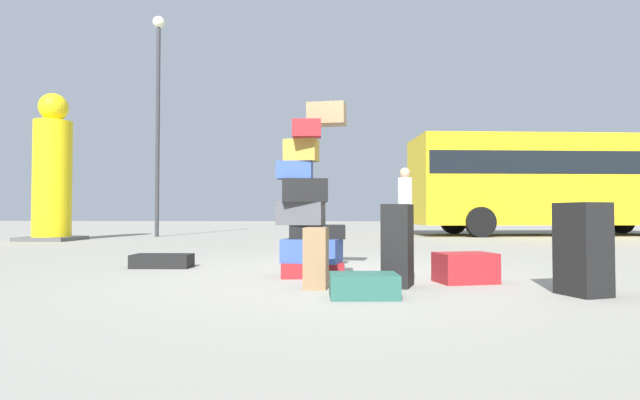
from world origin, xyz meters
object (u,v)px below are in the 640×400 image
(parked_bus, at_px, (556,179))
(suitcase_black_left_side, at_px, (398,245))
(suitcase_tower, at_px, (310,210))
(person_bearded_onlooker, at_px, (405,199))
(suitcase_black_right_side, at_px, (583,249))
(suitcase_brown_foreground_far, at_px, (316,258))
(suitcase_maroon_foreground_near, at_px, (465,268))
(yellow_dummy_statue, at_px, (52,175))
(lamp_post, at_px, (158,94))
(suitcase_teal_white_trunk, at_px, (364,286))
(suitcase_black_behind_tower, at_px, (162,261))

(parked_bus, bearing_deg, suitcase_black_left_side, -124.47)
(suitcase_tower, distance_m, person_bearded_onlooker, 5.49)
(suitcase_tower, relative_size, suitcase_black_right_side, 2.45)
(suitcase_brown_foreground_far, distance_m, suitcase_black_left_side, 0.80)
(suitcase_maroon_foreground_near, relative_size, suitcase_black_left_side, 0.71)
(suitcase_tower, relative_size, yellow_dummy_statue, 0.50)
(person_bearded_onlooker, relative_size, parked_bus, 0.18)
(suitcase_brown_foreground_far, relative_size, lamp_post, 0.08)
(suitcase_black_right_side, height_order, suitcase_teal_white_trunk, suitcase_black_right_side)
(suitcase_tower, height_order, suitcase_black_right_side, suitcase_tower)
(suitcase_black_left_side, bearing_deg, suitcase_brown_foreground_far, -152.63)
(suitcase_black_behind_tower, distance_m, yellow_dummy_statue, 8.27)
(suitcase_maroon_foreground_near, distance_m, suitcase_black_left_side, 0.81)
(person_bearded_onlooker, bearing_deg, suitcase_black_behind_tower, -31.65)
(suitcase_maroon_foreground_near, bearing_deg, suitcase_black_left_side, -171.30)
(suitcase_tower, bearing_deg, suitcase_black_left_side, -35.64)
(suitcase_black_left_side, bearing_deg, suitcase_tower, 160.35)
(suitcase_black_behind_tower, distance_m, lamp_post, 9.94)
(yellow_dummy_statue, relative_size, lamp_post, 0.57)
(suitcase_black_left_side, bearing_deg, lamp_post, 139.16)
(lamp_post, bearing_deg, suitcase_brown_foreground_far, -60.52)
(lamp_post, bearing_deg, suitcase_maroon_foreground_near, -53.13)
(parked_bus, bearing_deg, lamp_post, -177.83)
(suitcase_black_behind_tower, bearing_deg, suitcase_black_left_side, -29.26)
(suitcase_brown_foreground_far, height_order, person_bearded_onlooker, person_bearded_onlooker)
(suitcase_teal_white_trunk, bearing_deg, yellow_dummy_statue, 129.25)
(suitcase_maroon_foreground_near, height_order, suitcase_teal_white_trunk, suitcase_maroon_foreground_near)
(suitcase_tower, height_order, suitcase_teal_white_trunk, suitcase_tower)
(suitcase_black_behind_tower, height_order, person_bearded_onlooker, person_bearded_onlooker)
(lamp_post, bearing_deg, suitcase_black_left_side, -56.82)
(suitcase_maroon_foreground_near, bearing_deg, suitcase_teal_white_trunk, -152.36)
(suitcase_tower, relative_size, suitcase_black_behind_tower, 2.61)
(suitcase_brown_foreground_far, xyz_separation_m, person_bearded_onlooker, (1.47, 6.05, 0.72))
(suitcase_tower, height_order, suitcase_maroon_foreground_near, suitcase_tower)
(suitcase_maroon_foreground_near, height_order, suitcase_black_right_side, suitcase_black_right_side)
(suitcase_maroon_foreground_near, relative_size, yellow_dummy_statue, 0.15)
(suitcase_teal_white_trunk, bearing_deg, suitcase_black_behind_tower, 135.73)
(suitcase_black_left_side, bearing_deg, suitcase_teal_white_trunk, -101.69)
(person_bearded_onlooker, relative_size, lamp_post, 0.25)
(suitcase_black_behind_tower, distance_m, suitcase_maroon_foreground_near, 3.77)
(suitcase_teal_white_trunk, xyz_separation_m, person_bearded_onlooker, (1.03, 6.55, 0.91))
(suitcase_tower, xyz_separation_m, yellow_dummy_statue, (-7.36, 6.86, 0.97))
(yellow_dummy_statue, distance_m, lamp_post, 3.93)
(suitcase_maroon_foreground_near, relative_size, parked_bus, 0.06)
(suitcase_black_behind_tower, distance_m, suitcase_black_right_side, 4.81)
(yellow_dummy_statue, distance_m, parked_bus, 15.03)
(suitcase_brown_foreground_far, height_order, suitcase_maroon_foreground_near, suitcase_brown_foreground_far)
(suitcase_black_behind_tower, xyz_separation_m, suitcase_teal_white_trunk, (2.55, -2.09, 0.01))
(suitcase_tower, distance_m, suitcase_brown_foreground_far, 0.93)
(suitcase_black_behind_tower, xyz_separation_m, suitcase_maroon_foreground_near, (3.60, -1.14, 0.06))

